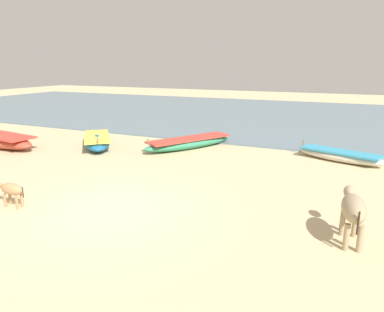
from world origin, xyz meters
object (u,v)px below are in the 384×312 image
(calf_near_tan, at_px, (11,190))
(fishing_boat_4, at_px, (340,156))
(fishing_boat_0, at_px, (97,141))
(fishing_boat_2, at_px, (189,143))
(cow_adult_dun, at_px, (353,209))

(calf_near_tan, bearing_deg, fishing_boat_4, -134.30)
(fishing_boat_0, relative_size, calf_near_tan, 3.23)
(fishing_boat_2, distance_m, cow_adult_dun, 8.92)
(fishing_boat_2, relative_size, cow_adult_dun, 2.72)
(fishing_boat_2, xyz_separation_m, calf_near_tan, (-1.53, -7.69, 0.21))
(fishing_boat_4, bearing_deg, cow_adult_dun, 112.48)
(fishing_boat_0, bearing_deg, fishing_boat_2, 71.33)
(cow_adult_dun, xyz_separation_m, calf_near_tan, (-7.94, -1.51, -0.27))
(fishing_boat_0, bearing_deg, calf_near_tan, -19.99)
(calf_near_tan, bearing_deg, fishing_boat_0, -71.17)
(fishing_boat_2, bearing_deg, fishing_boat_4, 124.79)
(fishing_boat_2, bearing_deg, calf_near_tan, 19.90)
(cow_adult_dun, distance_m, calf_near_tan, 8.09)
(cow_adult_dun, bearing_deg, fishing_boat_4, -4.30)
(fishing_boat_2, relative_size, fishing_boat_4, 1.29)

